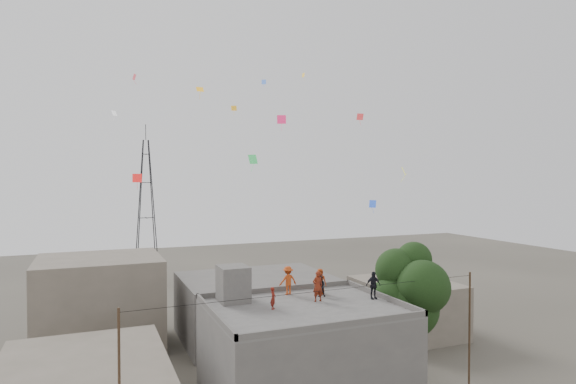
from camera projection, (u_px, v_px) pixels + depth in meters
name	position (u px, v px, depth m)	size (l,w,h in m)	color
main_building	(304.00, 363.00, 25.93)	(10.00, 8.00, 6.10)	#53514E
parapet	(304.00, 304.00, 25.84)	(10.00, 8.00, 0.30)	#53514E
stair_head_box	(233.00, 284.00, 27.01)	(1.60, 1.80, 2.00)	#53514E
neighbor_north	(256.00, 306.00, 39.64)	(12.00, 9.00, 5.00)	#53514E
neighbor_northwest	(100.00, 303.00, 36.89)	(9.00, 8.00, 7.00)	#655D50
neighbor_east	(406.00, 307.00, 40.52)	(7.00, 8.00, 4.40)	#655D50
tree	(410.00, 292.00, 29.21)	(4.90, 4.60, 9.10)	black
utility_line	(323.00, 355.00, 24.94)	(20.12, 0.62, 7.40)	black
transmission_tower	(146.00, 210.00, 61.22)	(2.97, 2.97, 20.01)	black
person_red_adult	(318.00, 286.00, 27.04)	(0.63, 0.41, 1.72)	maroon
person_orange_child	(320.00, 281.00, 28.79)	(0.74, 0.48, 1.52)	#A33612
person_dark_child	(320.00, 286.00, 28.18)	(0.59, 0.46, 1.21)	black
person_dark_adult	(373.00, 285.00, 27.59)	(0.92, 0.38, 1.58)	black
person_orange_adult	(288.00, 280.00, 28.66)	(1.09, 0.63, 1.69)	#B63F14
person_red_child	(273.00, 298.00, 25.42)	(0.43, 0.28, 1.17)	maroon
kites	(268.00, 133.00, 31.65)	(16.60, 16.80, 11.54)	red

